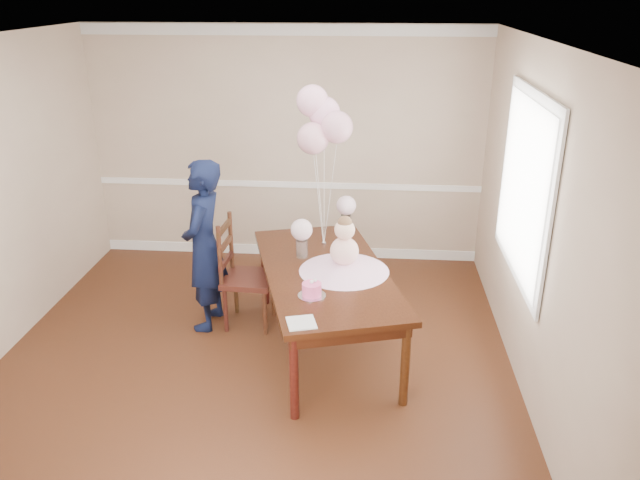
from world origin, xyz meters
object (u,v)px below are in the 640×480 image
at_px(birthday_cake, 312,289).
at_px(woman, 204,246).
at_px(dining_table_top, 325,272).
at_px(dining_chair_seat, 249,279).

bearing_deg(birthday_cake, woman, 142.62).
height_order(birthday_cake, woman, woman).
bearing_deg(dining_table_top, woman, 148.32).
bearing_deg(dining_table_top, birthday_cake, -113.96).
height_order(dining_table_top, dining_chair_seat, dining_table_top).
bearing_deg(woman, birthday_cake, 55.98).
xyz_separation_m(dining_table_top, dining_chair_seat, (-0.76, 0.37, -0.27)).
bearing_deg(dining_chair_seat, dining_table_top, -22.91).
distance_m(dining_table_top, dining_chair_seat, 0.89).
bearing_deg(birthday_cake, dining_table_top, 81.96).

